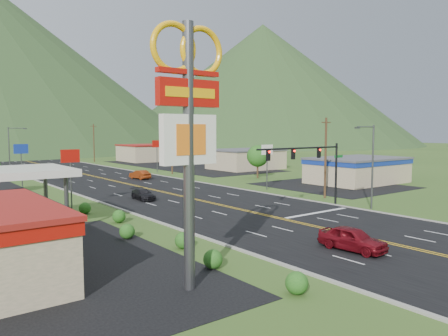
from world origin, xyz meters
TOP-DOWN VIEW (x-y plane):
  - ground at (0.00, 0.00)m, footprint 500.00×500.00m
  - road at (0.00, 0.00)m, footprint 20.00×460.00m
  - curb_west at (-10.15, 0.00)m, footprint 0.30×460.00m
  - pylon_sign at (-17.00, 2.00)m, footprint 4.32×0.60m
  - traffic_signal at (6.48, 14.00)m, footprint 13.10×0.43m
  - streetlight_east at (11.18, 10.00)m, footprint 3.28×0.25m
  - streetlight_west at (-11.68, 70.00)m, footprint 3.28×0.25m
  - gas_canopy at (-22.00, 22.00)m, footprint 10.00×8.00m
  - building_east_near at (30.00, 25.00)m, footprint 15.40×10.40m
  - building_east_mid at (32.00, 55.00)m, footprint 14.40×11.40m
  - building_east_far at (28.00, 90.00)m, footprint 16.40×12.40m
  - pole_sign_west_a at (-14.00, 30.00)m, footprint 2.00×0.18m
  - pole_sign_west_b at (-14.00, 52.00)m, footprint 2.00×0.18m
  - pole_sign_east_a at (13.00, 28.00)m, footprint 2.00×0.18m
  - pole_sign_east_b at (13.00, 60.00)m, footprint 2.00×0.18m
  - tree_east_a at (22.00, 40.00)m, footprint 3.84×3.84m
  - tree_east_b at (26.00, 78.00)m, footprint 3.84×3.84m
  - utility_pole_a at (13.50, 18.00)m, footprint 1.60×0.28m
  - utility_pole_b at (13.50, 55.00)m, footprint 1.60×0.28m
  - utility_pole_c at (13.50, 95.00)m, footprint 1.60×0.28m
  - utility_pole_d at (13.50, 135.00)m, footprint 1.60×0.28m
  - mountain_ne at (147.84, 176.19)m, footprint 180.00×180.00m
  - car_red_near at (-3.88, 1.24)m, footprint 2.36×5.05m
  - car_dark_mid at (-5.18, 30.50)m, footprint 2.18×4.58m
  - car_red_far at (4.65, 50.96)m, footprint 2.10×4.77m

SIDE VIEW (x-z plane):
  - ground at x=0.00m, z-range 0.00..0.00m
  - road at x=0.00m, z-range -0.02..0.02m
  - curb_west at x=-10.15m, z-range -0.07..0.07m
  - car_dark_mid at x=-5.18m, z-range 0.00..1.29m
  - car_red_far at x=4.65m, z-range 0.00..1.52m
  - car_red_near at x=-3.88m, z-range 0.00..1.67m
  - building_east_mid at x=32.00m, z-range 0.01..4.31m
  - building_east_far at x=28.00m, z-range 0.01..4.51m
  - building_east_near at x=30.00m, z-range 0.22..4.32m
  - tree_east_a at x=22.00m, z-range 0.98..6.80m
  - tree_east_b at x=26.00m, z-range 0.98..6.80m
  - gas_canopy at x=-22.00m, z-range 2.22..7.52m
  - pole_sign_west_a at x=-14.00m, z-range 1.85..8.25m
  - pole_sign_west_b at x=-14.00m, z-range 1.85..8.25m
  - pole_sign_east_a at x=13.00m, z-range 1.85..8.25m
  - pole_sign_east_b at x=13.00m, z-range 1.85..8.25m
  - utility_pole_a at x=13.50m, z-range 0.13..10.13m
  - utility_pole_b at x=13.50m, z-range 0.13..10.13m
  - utility_pole_c at x=13.50m, z-range 0.13..10.13m
  - utility_pole_d at x=13.50m, z-range 0.13..10.13m
  - streetlight_east at x=11.18m, z-range 0.68..9.68m
  - streetlight_west at x=-11.68m, z-range 0.68..9.68m
  - traffic_signal at x=6.48m, z-range 1.83..8.83m
  - pylon_sign at x=-17.00m, z-range 2.30..16.30m
  - mountain_ne at x=147.84m, z-range 0.00..70.00m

